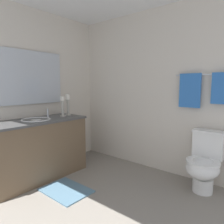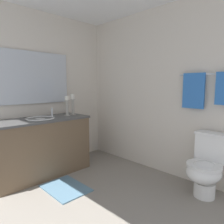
{
  "view_description": "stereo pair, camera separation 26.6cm",
  "coord_description": "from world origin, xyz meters",
  "px_view_note": "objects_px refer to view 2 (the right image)",
  "views": [
    {
      "loc": [
        1.37,
        -1.73,
        1.31
      ],
      "look_at": [
        -0.31,
        0.31,
        0.97
      ],
      "focal_mm": 32.93,
      "sensor_mm": 36.0,
      "label": 1
    },
    {
      "loc": [
        1.57,
        -1.55,
        1.31
      ],
      "look_at": [
        -0.31,
        0.31,
        0.97
      ],
      "focal_mm": 32.93,
      "sensor_mm": 36.0,
      "label": 2
    }
  ],
  "objects_px": {
    "toilet": "(206,167)",
    "bath_mat": "(66,188)",
    "vanity_cabinet": "(42,147)",
    "candle_holder_short": "(67,106)",
    "sink_basin": "(41,121)",
    "towel_near_vanity": "(193,91)",
    "towel_bar": "(211,74)",
    "mirror": "(30,78)",
    "candle_holder_tall": "(73,104)"
  },
  "relations": [
    {
      "from": "toilet",
      "to": "bath_mat",
      "type": "relative_size",
      "value": 1.25
    },
    {
      "from": "vanity_cabinet",
      "to": "candle_holder_short",
      "type": "relative_size",
      "value": 4.5
    },
    {
      "from": "sink_basin",
      "to": "towel_near_vanity",
      "type": "relative_size",
      "value": 0.88
    },
    {
      "from": "sink_basin",
      "to": "candle_holder_short",
      "type": "xyz_separation_m",
      "value": [
        0.02,
        0.44,
        0.2
      ]
    },
    {
      "from": "toilet",
      "to": "sink_basin",
      "type": "bearing_deg",
      "value": -150.77
    },
    {
      "from": "sink_basin",
      "to": "towel_bar",
      "type": "relative_size",
      "value": 0.49
    },
    {
      "from": "vanity_cabinet",
      "to": "mirror",
      "type": "distance_m",
      "value": 1.05
    },
    {
      "from": "vanity_cabinet",
      "to": "towel_near_vanity",
      "type": "xyz_separation_m",
      "value": [
        1.66,
        1.3,
        0.83
      ]
    },
    {
      "from": "sink_basin",
      "to": "candle_holder_short",
      "type": "bearing_deg",
      "value": 87.2
    },
    {
      "from": "towel_bar",
      "to": "toilet",
      "type": "bearing_deg",
      "value": -69.2
    },
    {
      "from": "bath_mat",
      "to": "towel_near_vanity",
      "type": "bearing_deg",
      "value": 51.35
    },
    {
      "from": "mirror",
      "to": "candle_holder_short",
      "type": "height_order",
      "value": "mirror"
    },
    {
      "from": "vanity_cabinet",
      "to": "candle_holder_tall",
      "type": "height_order",
      "value": "candle_holder_tall"
    },
    {
      "from": "candle_holder_tall",
      "to": "towel_bar",
      "type": "relative_size",
      "value": 0.41
    },
    {
      "from": "candle_holder_short",
      "to": "towel_bar",
      "type": "height_order",
      "value": "towel_bar"
    },
    {
      "from": "mirror",
      "to": "candle_holder_tall",
      "type": "height_order",
      "value": "mirror"
    },
    {
      "from": "candle_holder_short",
      "to": "towel_bar",
      "type": "distance_m",
      "value": 2.09
    },
    {
      "from": "vanity_cabinet",
      "to": "bath_mat",
      "type": "bearing_deg",
      "value": 0.0
    },
    {
      "from": "candle_holder_tall",
      "to": "bath_mat",
      "type": "relative_size",
      "value": 0.56
    },
    {
      "from": "towel_bar",
      "to": "bath_mat",
      "type": "distance_m",
      "value": 2.31
    },
    {
      "from": "vanity_cabinet",
      "to": "towel_bar",
      "type": "distance_m",
      "value": 2.5
    },
    {
      "from": "candle_holder_tall",
      "to": "toilet",
      "type": "relative_size",
      "value": 0.45
    },
    {
      "from": "sink_basin",
      "to": "towel_bar",
      "type": "height_order",
      "value": "towel_bar"
    },
    {
      "from": "towel_near_vanity",
      "to": "bath_mat",
      "type": "distance_m",
      "value": 2.07
    },
    {
      "from": "candle_holder_short",
      "to": "sink_basin",
      "type": "bearing_deg",
      "value": -92.8
    },
    {
      "from": "candle_holder_tall",
      "to": "towel_near_vanity",
      "type": "relative_size",
      "value": 0.74
    },
    {
      "from": "mirror",
      "to": "towel_bar",
      "type": "distance_m",
      "value": 2.52
    },
    {
      "from": "candle_holder_short",
      "to": "towel_near_vanity",
      "type": "distance_m",
      "value": 1.87
    },
    {
      "from": "towel_bar",
      "to": "bath_mat",
      "type": "relative_size",
      "value": 1.36
    },
    {
      "from": "toilet",
      "to": "bath_mat",
      "type": "height_order",
      "value": "toilet"
    },
    {
      "from": "towel_near_vanity",
      "to": "bath_mat",
      "type": "bearing_deg",
      "value": -128.65
    },
    {
      "from": "sink_basin",
      "to": "towel_bar",
      "type": "bearing_deg",
      "value": 35.15
    },
    {
      "from": "vanity_cabinet",
      "to": "toilet",
      "type": "xyz_separation_m",
      "value": [
        1.95,
        1.09,
        -0.05
      ]
    },
    {
      "from": "mirror",
      "to": "towel_near_vanity",
      "type": "distance_m",
      "value": 2.34
    },
    {
      "from": "mirror",
      "to": "candle_holder_short",
      "type": "xyz_separation_m",
      "value": [
        0.3,
        0.44,
        -0.43
      ]
    },
    {
      "from": "toilet",
      "to": "towel_bar",
      "type": "bearing_deg",
      "value": 110.8
    },
    {
      "from": "sink_basin",
      "to": "towel_near_vanity",
      "type": "bearing_deg",
      "value": 37.94
    },
    {
      "from": "towel_bar",
      "to": "candle_holder_tall",
      "type": "bearing_deg",
      "value": -158.47
    },
    {
      "from": "vanity_cabinet",
      "to": "bath_mat",
      "type": "relative_size",
      "value": 2.31
    },
    {
      "from": "towel_near_vanity",
      "to": "vanity_cabinet",
      "type": "bearing_deg",
      "value": -142.04
    },
    {
      "from": "vanity_cabinet",
      "to": "toilet",
      "type": "height_order",
      "value": "vanity_cabinet"
    },
    {
      "from": "mirror",
      "to": "candle_holder_tall",
      "type": "bearing_deg",
      "value": 65.09
    },
    {
      "from": "vanity_cabinet",
      "to": "mirror",
      "type": "height_order",
      "value": "mirror"
    },
    {
      "from": "vanity_cabinet",
      "to": "towel_near_vanity",
      "type": "bearing_deg",
      "value": 37.96
    },
    {
      "from": "vanity_cabinet",
      "to": "mirror",
      "type": "xyz_separation_m",
      "value": [
        -0.28,
        0.0,
        1.01
      ]
    },
    {
      "from": "towel_near_vanity",
      "to": "candle_holder_short",
      "type": "bearing_deg",
      "value": -152.44
    },
    {
      "from": "sink_basin",
      "to": "toilet",
      "type": "xyz_separation_m",
      "value": [
        1.95,
        1.09,
        -0.44
      ]
    },
    {
      "from": "vanity_cabinet",
      "to": "sink_basin",
      "type": "xyz_separation_m",
      "value": [
        0.0,
        0.0,
        0.38
      ]
    },
    {
      "from": "towel_near_vanity",
      "to": "mirror",
      "type": "bearing_deg",
      "value": -146.27
    },
    {
      "from": "towel_bar",
      "to": "towel_near_vanity",
      "type": "relative_size",
      "value": 1.79
    }
  ]
}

